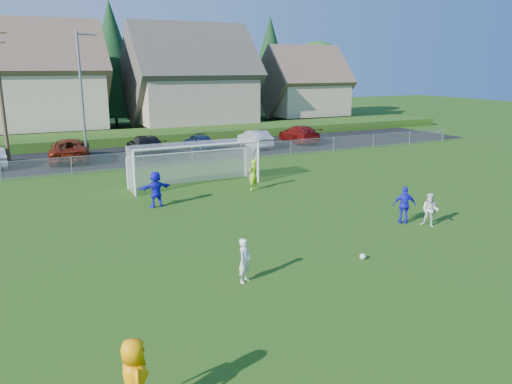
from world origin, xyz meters
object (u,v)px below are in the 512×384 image
at_px(player_white_a, 245,260).
at_px(car_d, 146,146).
at_px(soccer_goal, 193,157).
at_px(soccer_ball, 363,256).
at_px(goalkeeper, 253,175).
at_px(car_g, 299,134).
at_px(player_white_b, 430,210).
at_px(referee, 135,381).
at_px(car_c, 70,150).
at_px(player_blue_a, 405,205).
at_px(car_f, 255,139).
at_px(car_e, 199,142).
at_px(player_blue_b, 156,189).

relative_size(player_white_a, car_d, 0.26).
relative_size(car_d, soccer_goal, 0.76).
distance_m(soccer_ball, car_d, 24.18).
bearing_deg(goalkeeper, car_g, -149.42).
height_order(player_white_a, player_white_b, player_white_b).
relative_size(soccer_ball, goalkeeper, 0.13).
height_order(referee, car_d, referee).
height_order(soccer_ball, car_c, car_c).
xyz_separation_m(player_white_a, player_white_b, (9.55, 1.60, 0.00)).
distance_m(player_white_a, player_blue_a, 9.19).
xyz_separation_m(goalkeeper, car_g, (11.55, 14.09, -0.09)).
bearing_deg(car_f, player_white_b, 86.06).
bearing_deg(player_white_a, player_blue_a, -20.98).
distance_m(player_blue_a, car_e, 22.60).
bearing_deg(goalkeeper, car_f, -136.84).
distance_m(player_white_a, car_e, 26.13).
bearing_deg(player_white_b, player_blue_a, -170.35).
bearing_deg(car_c, referee, 93.26).
xyz_separation_m(soccer_ball, referee, (-9.23, -4.73, 0.77)).
xyz_separation_m(car_f, soccer_goal, (-9.26, -10.69, 0.89)).
height_order(car_e, car_g, car_g).
bearing_deg(soccer_goal, player_blue_b, -132.15).
bearing_deg(car_f, goalkeeper, 66.39).
bearing_deg(car_g, goalkeeper, 55.69).
xyz_separation_m(car_c, car_f, (14.73, -0.56, -0.08)).
height_order(player_white_b, car_f, car_f).
distance_m(referee, player_white_a, 6.75).
xyz_separation_m(goalkeeper, car_f, (6.68, 13.24, -0.12)).
distance_m(player_white_b, car_d, 23.28).
height_order(goalkeeper, car_e, goalkeeper).
height_order(player_blue_a, car_d, player_blue_a).
bearing_deg(car_d, player_white_b, 110.00).
bearing_deg(soccer_goal, car_d, 90.43).
bearing_deg(car_e, player_blue_a, 91.04).
bearing_deg(car_d, player_white_a, 86.52).
relative_size(car_f, soccer_goal, 0.60).
height_order(soccer_ball, car_e, car_e).
distance_m(goalkeeper, car_e, 14.25).
bearing_deg(player_white_a, soccer_goal, 40.80).
distance_m(car_c, car_d, 5.44).
distance_m(referee, car_g, 37.01).
xyz_separation_m(player_blue_a, goalkeeper, (-3.19, 8.46, 0.03)).
relative_size(player_white_a, goalkeeper, 0.85).
bearing_deg(car_f, car_d, 4.24).
distance_m(soccer_ball, soccer_goal, 13.76).
bearing_deg(car_c, player_blue_a, 124.43).
bearing_deg(player_blue_a, player_white_b, 160.81).
relative_size(referee, player_blue_b, 0.99).
relative_size(player_white_b, player_blue_a, 0.88).
xyz_separation_m(player_blue_a, car_c, (-11.24, 22.26, -0.02)).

